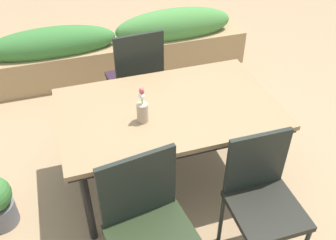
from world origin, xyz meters
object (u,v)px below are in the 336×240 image
(dining_table, at_px, (168,113))
(planter_box, at_px, (118,48))
(chair_far_side, at_px, (136,76))
(flower_vase, at_px, (142,110))
(chair_near_right, at_px, (262,195))
(chair_near_left, at_px, (149,225))

(dining_table, distance_m, planter_box, 1.82)
(chair_far_side, xyz_separation_m, flower_vase, (-0.16, -0.88, 0.28))
(chair_far_side, xyz_separation_m, planter_box, (0.02, 1.00, -0.22))
(chair_near_right, relative_size, chair_near_left, 0.99)
(chair_far_side, height_order, flower_vase, chair_far_side)
(chair_near_left, bearing_deg, planter_box, -105.54)
(chair_near_right, xyz_separation_m, planter_box, (-0.38, 2.58, -0.21))
(chair_near_right, height_order, chair_near_left, chair_near_left)
(chair_near_right, height_order, flower_vase, flower_vase)
(chair_far_side, bearing_deg, chair_near_left, -105.45)
(dining_table, xyz_separation_m, chair_near_left, (-0.36, -0.78, -0.16))
(chair_near_left, height_order, planter_box, chair_near_left)
(chair_near_left, height_order, flower_vase, flower_vase)
(dining_table, relative_size, chair_far_side, 1.55)
(dining_table, relative_size, flower_vase, 5.84)
(dining_table, bearing_deg, chair_far_side, 93.63)
(planter_box, bearing_deg, dining_table, -89.01)
(dining_table, bearing_deg, chair_near_left, -114.92)
(dining_table, height_order, chair_near_right, chair_near_right)
(chair_far_side, bearing_deg, planter_box, 84.85)
(dining_table, relative_size, chair_near_left, 1.66)
(chair_far_side, height_order, planter_box, chair_far_side)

